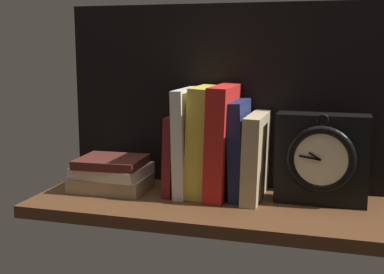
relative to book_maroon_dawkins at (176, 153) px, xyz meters
The scene contains 10 objects.
ground_plane 13.83cm from the book_maroon_dawkins, 31.39° to the right, with size 72.95×28.94×2.50cm, color #4C2D19.
back_panel 17.04cm from the book_maroon_dawkins, 46.49° to the left, with size 72.95×1.20×41.05cm, color black.
book_maroon_dawkins is the anchor object (origin of this frame).
book_white_catcher 3.80cm from the book_maroon_dawkins, ahead, with size 2.41×14.96×22.83cm, color silver.
book_yellow_seinlanguage 6.79cm from the book_maroon_dawkins, ahead, with size 4.07×13.03×23.30cm, color gold.
book_red_requiem 10.90cm from the book_maroon_dawkins, ahead, with size 4.04×16.18×23.62cm, color red.
book_navy_bierce 14.28cm from the book_maroon_dawkins, ahead, with size 2.91×12.49×20.53cm, color #192147.
book_tan_shortstories 17.62cm from the book_maroon_dawkins, ahead, with size 3.37×16.37×17.87cm, color tan.
framed_clock 30.99cm from the book_maroon_dawkins, ahead, with size 18.36×7.59×18.79cm.
book_stack_side 15.36cm from the book_maroon_dawkins, 168.96° to the right, with size 16.68×13.84×7.41cm.
Camera 1 is at (26.26, -100.39, 31.87)cm, focal length 48.41 mm.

